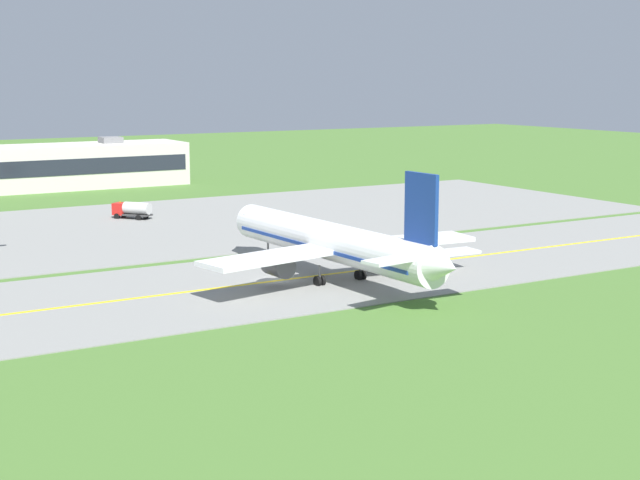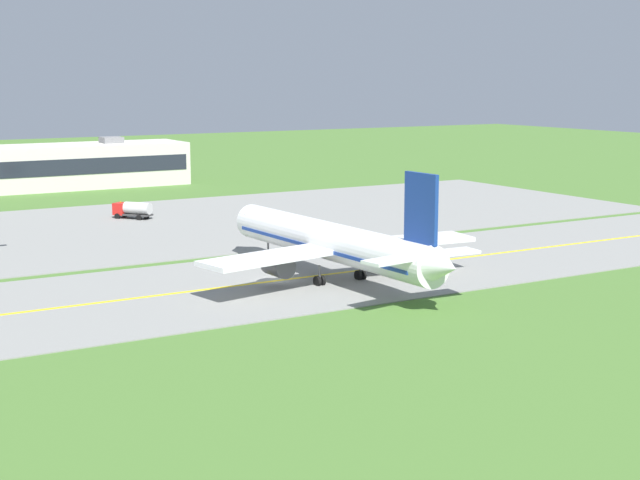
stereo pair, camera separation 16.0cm
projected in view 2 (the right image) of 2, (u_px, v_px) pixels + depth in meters
name	position (u px, v px, depth m)	size (l,w,h in m)	color
ground_plane	(275.00, 282.00, 98.24)	(500.00, 500.00, 0.00)	#47702D
taxiway_strip	(275.00, 281.00, 98.23)	(240.00, 28.00, 0.10)	gray
apron_pad	(202.00, 222.00, 138.85)	(140.00, 52.00, 0.10)	gray
taxiway_centreline	(275.00, 281.00, 98.22)	(220.00, 0.60, 0.01)	yellow
airplane_lead	(332.00, 242.00, 98.19)	(32.49, 39.63, 12.70)	white
service_truck_fuel	(133.00, 209.00, 141.58)	(5.32, 5.99, 2.65)	red
terminal_building	(66.00, 166.00, 181.59)	(46.72, 13.50, 9.64)	beige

